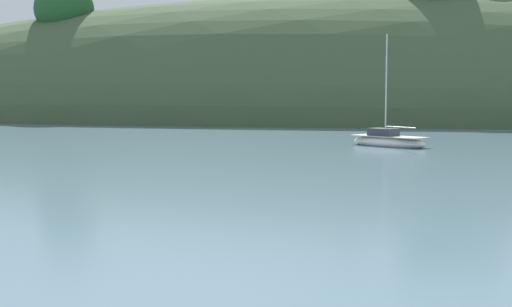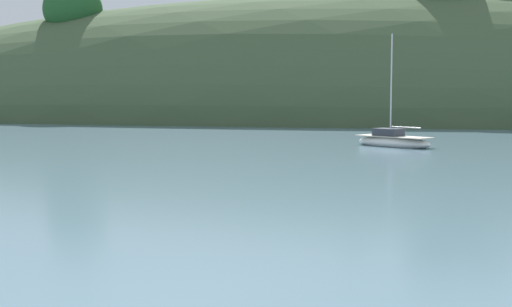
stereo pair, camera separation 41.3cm
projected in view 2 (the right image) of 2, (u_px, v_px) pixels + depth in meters
far_shoreline_hill at (352, 120)px, 84.03m from camera, size 150.00×36.00×33.44m
sailboat_grey_yawl at (393, 141)px, 44.53m from camera, size 5.48×4.70×7.34m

